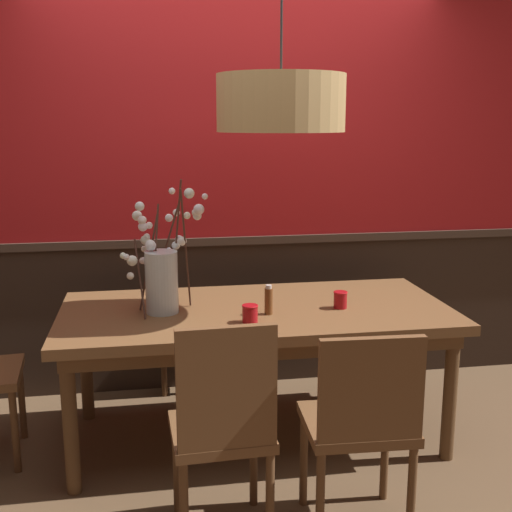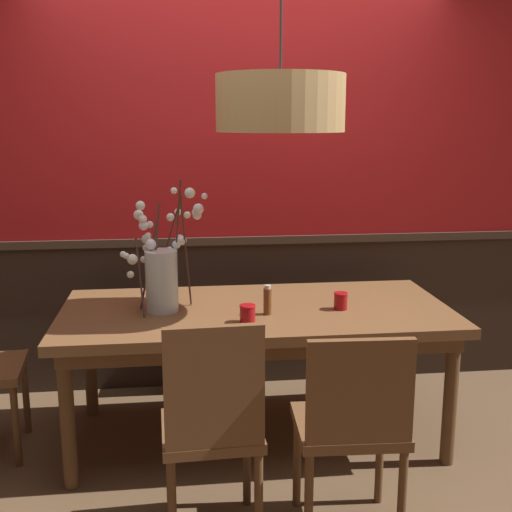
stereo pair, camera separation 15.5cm
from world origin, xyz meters
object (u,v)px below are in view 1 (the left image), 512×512
Objects in this scene: vase_with_blossoms at (162,275)px; candle_holder_nearer_center at (340,300)px; dining_table at (256,322)px; condiment_bottle at (269,300)px; candle_holder_nearer_edge at (250,314)px; chair_far_side_left at (192,303)px; chair_near_side_right at (362,419)px; pendant_lamp at (281,103)px; chair_near_side_left at (223,422)px.

vase_with_blossoms is 0.94m from candle_holder_nearer_center.
dining_table is 0.20m from condiment_bottle.
dining_table is 0.46m from candle_holder_nearer_center.
vase_with_blossoms is at bearing 178.39° from dining_table.
condiment_bottle reaches higher than candle_holder_nearer_edge.
chair_far_side_left reaches higher than chair_near_side_right.
vase_with_blossoms is at bearing 148.52° from candle_holder_nearer_edge.
chair_far_side_left is 1.08m from condiment_bottle.
candle_holder_nearer_edge is (-0.35, 0.67, 0.26)m from chair_near_side_right.
chair_far_side_left is at bearing 112.89° from pendant_lamp.
chair_far_side_left is at bearing 107.79° from chair_near_side_right.
candle_holder_nearer_edge is at bearing -134.18° from condiment_bottle.
pendant_lamp is at bearing -8.16° from vase_with_blossoms.
chair_near_side_left is 0.76× the size of pendant_lamp.
chair_near_side_right is 0.88m from candle_holder_nearer_center.
vase_with_blossoms is 0.56m from condiment_bottle.
chair_far_side_left is at bearing 100.98° from candle_holder_nearer_edge.
pendant_lamp reaches higher than chair_far_side_left.
pendant_lamp reaches higher than candle_holder_nearer_center.
condiment_bottle is at bearing -70.37° from dining_table.
chair_near_side_right is 10.24× the size of candle_holder_nearer_edge.
vase_with_blossoms is at bearing 165.50° from condiment_bottle.
chair_near_side_right is 0.80m from candle_holder_nearer_edge.
chair_near_side_left reaches higher than candle_holder_nearer_center.
condiment_bottle is at bearing 45.82° from candle_holder_nearer_edge.
dining_table is at bearing 109.63° from condiment_bottle.
candle_holder_nearer_edge is 0.17m from condiment_bottle.
chair_near_side_right is at bearing -78.30° from pendant_lamp.
chair_near_side_left is at bearing -107.75° from dining_table.
chair_near_side_left is 6.29× the size of condiment_bottle.
chair_near_side_right is at bearing -100.56° from candle_holder_nearer_center.
dining_table is 1.60× the size of pendant_lamp.
vase_with_blossoms is 0.51m from candle_holder_nearer_edge.
chair_near_side_left is at bearing -115.99° from pendant_lamp.
pendant_lamp reaches higher than dining_table.
condiment_bottle is (-0.39, -0.04, 0.03)m from candle_holder_nearer_center.
vase_with_blossoms is 7.73× the size of candle_holder_nearer_edge.
chair_near_side_left is (-0.28, -0.87, -0.12)m from dining_table.
chair_near_side_right is 0.94× the size of chair_near_side_left.
chair_near_side_left is at bearing -89.77° from chair_far_side_left.
vase_with_blossoms reaches higher than candle_holder_nearer_center.
candle_holder_nearer_center is (0.72, 0.79, 0.25)m from chair_near_side_left.
condiment_bottle is (0.53, -0.14, -0.12)m from vase_with_blossoms.
chair_far_side_left is at bearing 76.61° from vase_with_blossoms.
chair_near_side_right reaches higher than condiment_bottle.
chair_near_side_right is (0.57, -1.77, -0.01)m from chair_far_side_left.
pendant_lamp reaches higher than condiment_bottle.
candle_holder_nearer_center is 0.07× the size of pendant_lamp.
chair_near_side_right is at bearing -72.21° from chair_far_side_left.
chair_near_side_left is 0.71m from candle_holder_nearer_edge.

